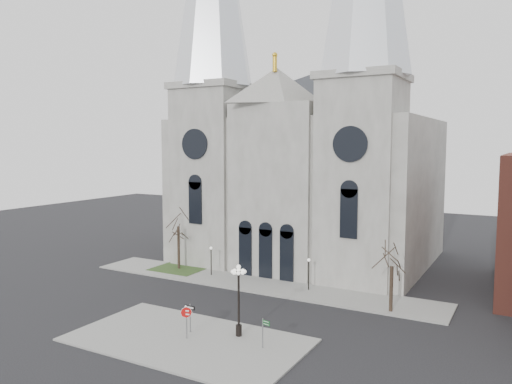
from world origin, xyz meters
The scene contains 13 objects.
ground centered at (0.00, 0.00, 0.00)m, with size 160.00×160.00×0.00m, color black.
sidewalk_near centered at (3.00, -5.00, 0.07)m, with size 18.00×10.00×0.14m, color gray.
sidewalk_far centered at (0.00, 11.00, 0.07)m, with size 40.00×6.00×0.14m, color gray.
grass_patch centered at (-11.00, 12.00, 0.09)m, with size 6.00×5.00×0.18m, color #29471E.
cathedral centered at (0.00, 22.86, 18.48)m, with size 33.00×26.66×54.00m.
tree_left centered at (-11.00, 12.00, 5.58)m, with size 3.20×3.20×7.50m.
tree_right centered at (15.00, 9.00, 4.47)m, with size 3.20×3.20×6.00m.
ped_lamp_left centered at (-6.00, 11.50, 2.33)m, with size 0.32×0.32×3.26m.
ped_lamp_right centered at (6.00, 11.50, 2.33)m, with size 0.32×0.32×3.26m.
stop_sign centered at (2.88, -4.90, 1.92)m, with size 0.87×0.27×2.50m.
globe_lamp centered at (6.11, -2.52, 3.68)m, with size 1.49×1.49×5.63m.
one_way_sign centered at (2.35, -3.72, 1.67)m, with size 1.00×0.10×2.28m.
street_name_sign centered at (8.91, -3.66, 1.45)m, with size 0.70×0.18×2.21m.
Camera 1 is at (25.52, -34.65, 14.98)m, focal length 35.00 mm.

